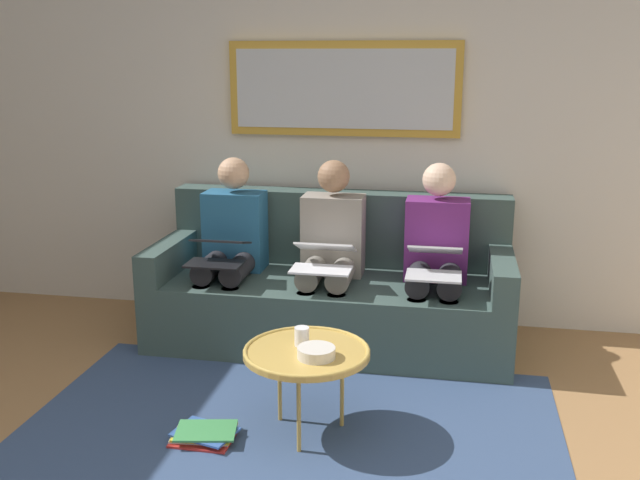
{
  "coord_description": "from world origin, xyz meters",
  "views": [
    {
      "loc": [
        -0.73,
        2.15,
        1.76
      ],
      "look_at": [
        0.0,
        -1.7,
        0.75
      ],
      "focal_mm": 40.37,
      "sensor_mm": 36.0,
      "label": 1
    }
  ],
  "objects_px": {
    "cup": "(302,336)",
    "laptop_black": "(218,251)",
    "framed_mirror": "(343,89)",
    "coffee_table": "(307,353)",
    "person_middle": "(331,248)",
    "laptop_white": "(323,257)",
    "couch": "(332,291)",
    "person_right": "(231,243)",
    "person_left": "(436,254)",
    "magazine_stack": "(204,433)",
    "laptop_silver": "(435,261)",
    "bowl": "(316,352)"
  },
  "relations": [
    {
      "from": "person_left",
      "to": "person_right",
      "type": "bearing_deg",
      "value": 0.0
    },
    {
      "from": "person_right",
      "to": "magazine_stack",
      "type": "height_order",
      "value": "person_right"
    },
    {
      "from": "framed_mirror",
      "to": "person_middle",
      "type": "bearing_deg",
      "value": 90.0
    },
    {
      "from": "coffee_table",
      "to": "bowl",
      "type": "bearing_deg",
      "value": 129.49
    },
    {
      "from": "magazine_stack",
      "to": "laptop_silver",
      "type": "bearing_deg",
      "value": -133.52
    },
    {
      "from": "laptop_silver",
      "to": "person_right",
      "type": "xyz_separation_m",
      "value": [
        1.28,
        -0.23,
        -0.02
      ]
    },
    {
      "from": "coffee_table",
      "to": "person_middle",
      "type": "distance_m",
      "value": 1.17
    },
    {
      "from": "person_left",
      "to": "person_right",
      "type": "xyz_separation_m",
      "value": [
        1.28,
        0.0,
        0.0
      ]
    },
    {
      "from": "bowl",
      "to": "laptop_black",
      "type": "height_order",
      "value": "laptop_black"
    },
    {
      "from": "cup",
      "to": "laptop_silver",
      "type": "height_order",
      "value": "laptop_silver"
    },
    {
      "from": "framed_mirror",
      "to": "coffee_table",
      "type": "xyz_separation_m",
      "value": [
        -0.09,
        1.61,
        -1.14
      ]
    },
    {
      "from": "cup",
      "to": "framed_mirror",
      "type": "bearing_deg",
      "value": -88.02
    },
    {
      "from": "magazine_stack",
      "to": "person_right",
      "type": "bearing_deg",
      "value": -78.51
    },
    {
      "from": "framed_mirror",
      "to": "person_right",
      "type": "height_order",
      "value": "framed_mirror"
    },
    {
      "from": "cup",
      "to": "laptop_white",
      "type": "distance_m",
      "value": 0.87
    },
    {
      "from": "laptop_black",
      "to": "person_right",
      "type": "bearing_deg",
      "value": -90.0
    },
    {
      "from": "coffee_table",
      "to": "bowl",
      "type": "xyz_separation_m",
      "value": [
        -0.06,
        0.07,
        0.04
      ]
    },
    {
      "from": "framed_mirror",
      "to": "cup",
      "type": "bearing_deg",
      "value": 91.98
    },
    {
      "from": "laptop_white",
      "to": "cup",
      "type": "bearing_deg",
      "value": 93.6
    },
    {
      "from": "coffee_table",
      "to": "laptop_silver",
      "type": "bearing_deg",
      "value": -121.09
    },
    {
      "from": "couch",
      "to": "coffee_table",
      "type": "relative_size",
      "value": 3.69
    },
    {
      "from": "person_right",
      "to": "laptop_black",
      "type": "xyz_separation_m",
      "value": [
        0.0,
        0.25,
        0.02
      ]
    },
    {
      "from": "framed_mirror",
      "to": "magazine_stack",
      "type": "bearing_deg",
      "value": 77.97
    },
    {
      "from": "person_middle",
      "to": "person_right",
      "type": "bearing_deg",
      "value": 0.0
    },
    {
      "from": "laptop_silver",
      "to": "laptop_black",
      "type": "relative_size",
      "value": 1.12
    },
    {
      "from": "couch",
      "to": "coffee_table",
      "type": "bearing_deg",
      "value": 94.15
    },
    {
      "from": "laptop_white",
      "to": "laptop_black",
      "type": "xyz_separation_m",
      "value": [
        0.64,
        0.01,
        0.0
      ]
    },
    {
      "from": "cup",
      "to": "laptop_silver",
      "type": "relative_size",
      "value": 0.24
    },
    {
      "from": "cup",
      "to": "person_right",
      "type": "bearing_deg",
      "value": -57.62
    },
    {
      "from": "laptop_silver",
      "to": "person_middle",
      "type": "height_order",
      "value": "person_middle"
    },
    {
      "from": "magazine_stack",
      "to": "person_left",
      "type": "bearing_deg",
      "value": -127.92
    },
    {
      "from": "bowl",
      "to": "laptop_white",
      "type": "bearing_deg",
      "value": -81.39
    },
    {
      "from": "laptop_black",
      "to": "framed_mirror",
      "type": "bearing_deg",
      "value": -132.19
    },
    {
      "from": "framed_mirror",
      "to": "magazine_stack",
      "type": "distance_m",
      "value": 2.36
    },
    {
      "from": "person_middle",
      "to": "laptop_white",
      "type": "distance_m",
      "value": 0.24
    },
    {
      "from": "cup",
      "to": "laptop_black",
      "type": "bearing_deg",
      "value": -50.61
    },
    {
      "from": "bowl",
      "to": "laptop_white",
      "type": "distance_m",
      "value": 1.01
    },
    {
      "from": "couch",
      "to": "person_left",
      "type": "height_order",
      "value": "person_left"
    },
    {
      "from": "couch",
      "to": "framed_mirror",
      "type": "xyz_separation_m",
      "value": [
        0.0,
        -0.39,
        1.24
      ]
    },
    {
      "from": "bowl",
      "to": "framed_mirror",
      "type": "bearing_deg",
      "value": -84.94
    },
    {
      "from": "laptop_black",
      "to": "cup",
      "type": "bearing_deg",
      "value": 129.39
    },
    {
      "from": "coffee_table",
      "to": "cup",
      "type": "height_order",
      "value": "cup"
    },
    {
      "from": "couch",
      "to": "framed_mirror",
      "type": "height_order",
      "value": "framed_mirror"
    },
    {
      "from": "couch",
      "to": "person_right",
      "type": "height_order",
      "value": "person_right"
    },
    {
      "from": "bowl",
      "to": "laptop_silver",
      "type": "xyz_separation_m",
      "value": [
        -0.49,
        -0.99,
        0.18
      ]
    },
    {
      "from": "couch",
      "to": "person_middle",
      "type": "distance_m",
      "value": 0.31
    },
    {
      "from": "laptop_white",
      "to": "person_middle",
      "type": "bearing_deg",
      "value": -90.0
    },
    {
      "from": "couch",
      "to": "laptop_white",
      "type": "bearing_deg",
      "value": 90.0
    },
    {
      "from": "bowl",
      "to": "laptop_white",
      "type": "relative_size",
      "value": 0.5
    },
    {
      "from": "person_middle",
      "to": "person_left",
      "type": "bearing_deg",
      "value": 180.0
    }
  ]
}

